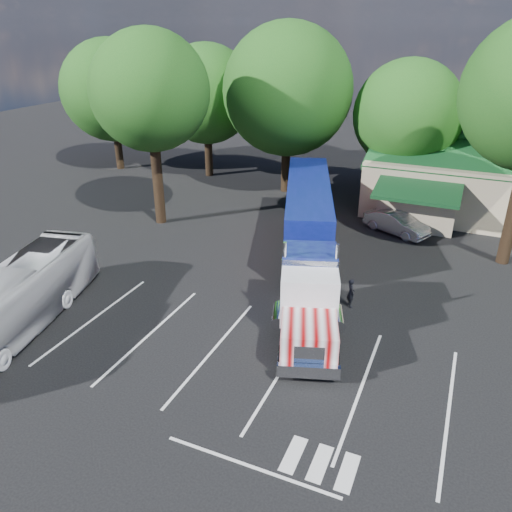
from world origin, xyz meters
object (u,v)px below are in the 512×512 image
at_px(semi_truck, 308,225).
at_px(woman, 351,293).
at_px(silver_sedan, 396,223).
at_px(tour_bus, 15,300).
at_px(bicycle, 305,279).

relative_size(semi_truck, woman, 13.23).
bearing_deg(silver_sedan, tour_bus, 169.03).
relative_size(bicycle, tour_bus, 0.17).
distance_m(semi_truck, bicycle, 3.51).
relative_size(woman, silver_sedan, 0.34).
bearing_deg(bicycle, silver_sedan, 49.86).
xyz_separation_m(tour_bus, silver_sedan, (13.92, 18.50, -0.77)).
xyz_separation_m(semi_truck, tour_bus, (-9.89, -11.83, -0.87)).
distance_m(semi_truck, woman, 5.46).
bearing_deg(bicycle, woman, -41.85).
relative_size(semi_truck, tour_bus, 1.83).
height_order(woman, silver_sedan, woman).
bearing_deg(silver_sedan, semi_truck, 174.83).
relative_size(woman, bicycle, 0.84).
relative_size(semi_truck, bicycle, 11.09).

